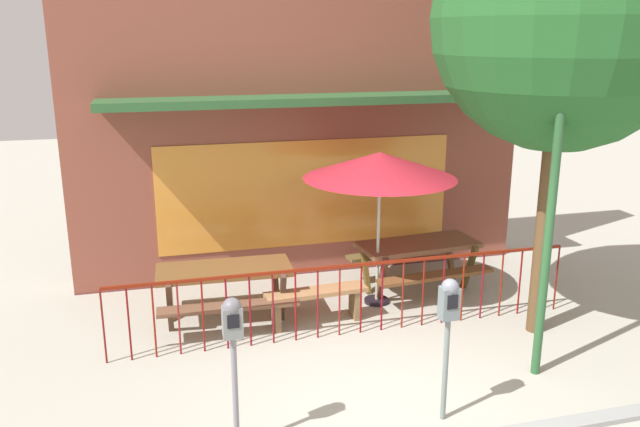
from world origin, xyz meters
TOP-DOWN VIEW (x-y plane):
  - ground at (0.00, 0.00)m, footprint 40.00×40.00m
  - pub_storefront at (0.00, 4.24)m, footprint 7.26×1.27m
  - patio_fence_front at (0.00, 1.70)m, footprint 6.12×0.04m
  - picnic_table_left at (-1.52, 2.53)m, footprint 1.85×1.42m
  - picnic_table_right at (1.43, 2.86)m, footprint 1.92×1.53m
  - patio_umbrella at (0.69, 2.58)m, footprint 2.14×2.14m
  - patio_bench at (-0.34, 2.14)m, footprint 1.42×0.43m
  - parking_meter_near at (-1.76, -0.34)m, footprint 0.18×0.17m
  - parking_meter_far at (0.34, -0.39)m, footprint 0.18×0.17m
  - street_tree at (2.41, 1.18)m, footprint 3.13×3.13m
  - street_lamp at (1.78, 0.18)m, footprint 0.28×0.28m

SIDE VIEW (x-z plane):
  - ground at x=0.00m, z-range 0.00..0.00m
  - patio_bench at x=-0.34m, z-range 0.11..0.59m
  - picnic_table_left at x=-1.52m, z-range 0.21..1.01m
  - picnic_table_right at x=1.43m, z-range 0.21..1.01m
  - patio_fence_front at x=0.00m, z-range 0.18..1.15m
  - parking_meter_far at x=0.34m, z-range 0.41..1.94m
  - parking_meter_near at x=-1.76m, z-range 0.42..1.96m
  - patio_umbrella at x=0.69m, z-range 0.92..3.15m
  - street_lamp at x=1.78m, z-range 0.59..4.38m
  - pub_storefront at x=0.00m, z-range -0.01..5.34m
  - street_tree at x=2.41m, z-range 1.19..6.74m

